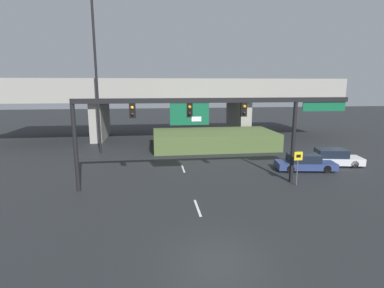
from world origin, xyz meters
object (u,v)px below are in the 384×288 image
at_px(speed_limit_sign, 298,163).
at_px(highway_light_pole_near, 95,59).
at_px(signal_gantry, 209,114).
at_px(parked_sedan_near_right, 305,163).
at_px(parked_sedan_mid_right, 332,158).

relative_size(speed_limit_sign, highway_light_pole_near, 0.14).
bearing_deg(signal_gantry, speed_limit_sign, -7.63).
height_order(highway_light_pole_near, parked_sedan_near_right, highway_light_pole_near).
distance_m(speed_limit_sign, highway_light_pole_near, 21.20).
xyz_separation_m(parked_sedan_near_right, parked_sedan_mid_right, (3.17, 1.14, 0.03)).
bearing_deg(highway_light_pole_near, parked_sedan_near_right, -26.25).
distance_m(signal_gantry, parked_sedan_mid_right, 13.11).
distance_m(parked_sedan_near_right, parked_sedan_mid_right, 3.37).
distance_m(signal_gantry, parked_sedan_near_right, 10.01).
relative_size(parked_sedan_near_right, parked_sedan_mid_right, 0.98).
height_order(speed_limit_sign, parked_sedan_near_right, speed_limit_sign).
xyz_separation_m(signal_gantry, highway_light_pole_near, (-9.22, 11.50, 4.44)).
xyz_separation_m(speed_limit_sign, parked_sedan_mid_right, (5.61, 4.68, -0.94)).
distance_m(signal_gantry, highway_light_pole_near, 15.39).
bearing_deg(parked_sedan_near_right, signal_gantry, -153.97).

